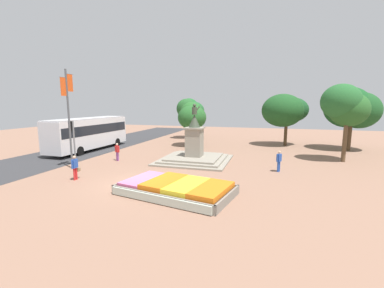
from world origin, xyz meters
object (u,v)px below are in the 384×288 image
flower_planter (176,188)px  banner_pole (69,115)px  city_bus (89,132)px  pedestrian_crossing_plaza (117,151)px  pedestrian_near_planter (279,160)px  traffic_light_mid_block (73,135)px  pedestrian_with_handbag (75,166)px  statue_monument (194,152)px

flower_planter → banner_pole: bearing=162.2°
banner_pole → city_bus: 8.40m
pedestrian_crossing_plaza → banner_pole: bearing=-118.5°
pedestrian_near_planter → pedestrian_crossing_plaza: same height
traffic_light_mid_block → pedestrian_near_planter: 15.83m
pedestrian_crossing_plaza → city_bus: bearing=147.0°
flower_planter → pedestrian_with_handbag: pedestrian_with_handbag is taller
statue_monument → pedestrian_near_planter: 7.07m
traffic_light_mid_block → pedestrian_crossing_plaza: (2.18, 2.69, -1.63)m
city_bus → banner_pole: bearing=-60.8°
statue_monument → city_bus: bearing=171.0°
city_bus → pedestrian_near_planter: bearing=-10.7°
traffic_light_mid_block → pedestrian_near_planter: (15.48, 2.85, -1.63)m
banner_pole → pedestrian_with_handbag: size_ratio=4.63×
traffic_light_mid_block → flower_planter: bearing=-20.5°
pedestrian_with_handbag → statue_monument: bearing=52.3°
statue_monument → traffic_light_mid_block: size_ratio=1.65×
flower_planter → statue_monument: 8.37m
traffic_light_mid_block → city_bus: size_ratio=0.35×
pedestrian_crossing_plaza → pedestrian_near_planter: bearing=0.7°
traffic_light_mid_block → pedestrian_with_handbag: 4.42m
flower_planter → city_bus: size_ratio=0.65×
traffic_light_mid_block → city_bus: traffic_light_mid_block is taller
city_bus → flower_planter: bearing=-36.9°
pedestrian_with_handbag → pedestrian_near_planter: bearing=24.9°
statue_monument → pedestrian_crossing_plaza: size_ratio=3.82×
pedestrian_near_planter → pedestrian_crossing_plaza: size_ratio=1.00×
pedestrian_with_handbag → pedestrian_near_planter: (12.73, 5.91, -0.01)m
traffic_light_mid_block → banner_pole: size_ratio=0.48×
pedestrian_near_planter → pedestrian_crossing_plaza: bearing=-179.3°
traffic_light_mid_block → city_bus: bearing=119.2°
banner_pole → pedestrian_near_planter: 15.85m
statue_monument → pedestrian_crossing_plaza: 6.69m
banner_pole → city_bus: bearing=119.2°
flower_planter → banner_pole: (-9.60, 3.08, 3.78)m
pedestrian_with_handbag → city_bus: bearing=123.8°
flower_planter → statue_monument: size_ratio=1.14×
banner_pole → pedestrian_near_planter: bearing=13.0°
statue_monument → banner_pole: 10.27m
statue_monument → banner_pole: (-8.24, -5.17, 3.29)m
flower_planter → pedestrian_with_handbag: (-7.21, 0.67, 0.57)m
pedestrian_near_planter → city_bus: bearing=169.3°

